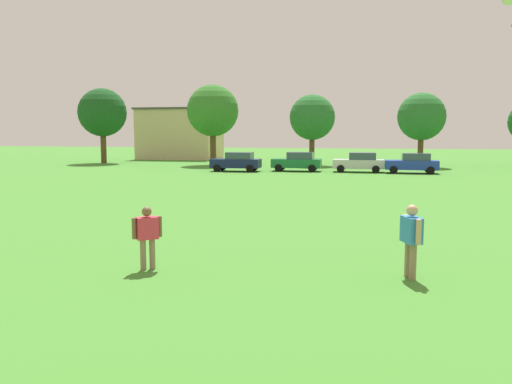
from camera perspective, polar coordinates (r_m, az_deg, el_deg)
ground_plane at (r=30.42m, az=0.53°, el=-0.03°), size 160.00×160.00×0.00m
adult_bystander at (r=13.09m, az=16.44°, el=-4.46°), size 0.52×0.80×1.78m
bystander_near_trees at (r=13.65m, az=-11.68°, el=-4.30°), size 0.63×0.56×1.62m
parked_car_navy_0 at (r=46.34m, az=-2.09°, el=3.31°), size 4.30×2.02×1.68m
parked_car_green_1 at (r=46.62m, az=4.50°, el=3.31°), size 4.30×2.02×1.68m
parked_car_silver_2 at (r=46.28m, az=11.12°, el=3.19°), size 4.30×2.02×1.68m
parked_car_blue_3 at (r=46.06m, az=16.55°, el=3.02°), size 4.30×2.02×1.68m
tree_far_left at (r=60.56m, az=-16.27°, el=8.22°), size 5.23×5.23×8.16m
tree_left at (r=55.03m, az=-4.70°, el=8.73°), size 5.31×5.31×8.27m
tree_center_left at (r=54.83m, az=6.10°, el=8.00°), size 4.65×4.65×7.25m
tree_center_right at (r=54.57m, az=17.46°, el=7.75°), size 4.66×4.66×7.25m
house_left at (r=68.51m, az=-8.17°, el=6.28°), size 9.93×7.26×6.40m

